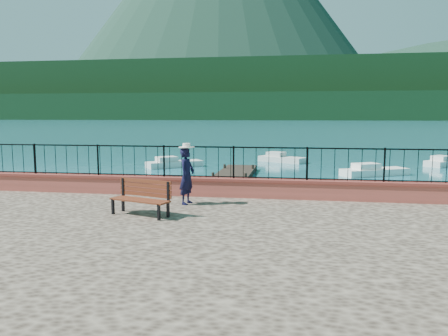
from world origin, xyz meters
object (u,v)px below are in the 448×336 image
(boat_2, at_px, (375,169))
(boat_4, at_px, (282,157))
(boat_1, at_px, (300,192))
(boat_5, at_px, (445,160))
(boat_3, at_px, (175,161))
(boat_0, at_px, (188,185))
(park_bench, at_px, (141,205))
(person, at_px, (187,176))

(boat_2, relative_size, boat_4, 1.14)
(boat_1, bearing_deg, boat_5, 57.82)
(boat_3, xyz_separation_m, boat_5, (19.23, 3.85, 0.00))
(boat_0, xyz_separation_m, boat_4, (4.03, 14.40, 0.00))
(boat_3, bearing_deg, boat_4, -6.12)
(boat_1, bearing_deg, park_bench, -112.35)
(person, relative_size, boat_2, 0.38)
(boat_1, xyz_separation_m, boat_4, (-1.26, 15.61, 0.00))
(park_bench, relative_size, boat_1, 0.51)
(boat_0, relative_size, boat_3, 0.98)
(park_bench, xyz_separation_m, person, (0.79, 1.56, 0.53))
(boat_1, xyz_separation_m, boat_5, (10.52, 14.90, 0.00))
(boat_1, bearing_deg, boat_4, 97.67)
(park_bench, bearing_deg, boat_4, 101.78)
(boat_1, height_order, boat_2, same)
(boat_0, xyz_separation_m, boat_1, (5.29, -1.21, 0.00))
(boat_2, bearing_deg, boat_0, -170.24)
(boat_0, distance_m, boat_3, 10.42)
(boat_4, bearing_deg, boat_3, -118.94)
(boat_4, bearing_deg, boat_1, -55.83)
(boat_0, xyz_separation_m, boat_3, (-3.41, 9.84, 0.00))
(boat_0, distance_m, boat_5, 20.91)
(park_bench, xyz_separation_m, boat_5, (14.57, 23.40, -1.07))
(person, height_order, boat_5, person)
(boat_0, height_order, boat_4, same)
(boat_0, bearing_deg, boat_2, 36.86)
(boat_2, xyz_separation_m, boat_3, (-13.28, 2.19, 0.00))
(person, height_order, boat_3, person)
(person, xyz_separation_m, boat_1, (3.25, 6.95, -1.60))
(park_bench, height_order, boat_3, park_bench)
(boat_3, relative_size, boat_5, 1.18)
(boat_2, bearing_deg, boat_4, 102.82)
(park_bench, relative_size, boat_3, 0.42)
(boat_0, height_order, boat_5, same)
(boat_3, bearing_deg, boat_0, -108.48)
(boat_1, relative_size, boat_2, 0.77)
(boat_5, bearing_deg, boat_3, 150.11)
(park_bench, height_order, boat_1, park_bench)
(boat_0, height_order, boat_2, same)
(person, height_order, boat_4, person)
(boat_0, xyz_separation_m, boat_2, (9.87, 7.65, 0.00))
(boat_0, height_order, boat_3, same)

